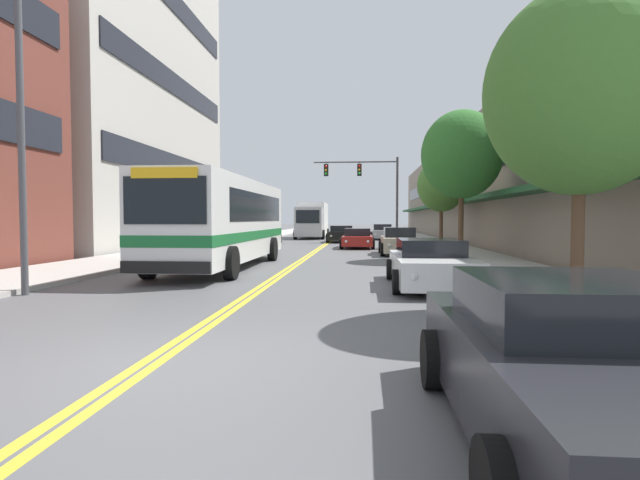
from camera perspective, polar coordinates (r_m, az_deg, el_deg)
name	(u,v)px	position (r m, az deg, el deg)	size (l,w,h in m)	color
ground_plane	(333,240)	(43.07, 1.45, 0.06)	(240.00, 240.00, 0.00)	#565659
sidewalk_left	(249,238)	(44.13, -8.12, 0.18)	(3.71, 106.00, 0.13)	#B2ADA5
sidewalk_right	(419,239)	(43.24, 11.23, 0.11)	(3.71, 106.00, 0.13)	#B2ADA5
centre_line	(333,239)	(43.07, 1.45, 0.06)	(0.34, 106.00, 0.01)	yellow
office_tower_left	(84,5)	(38.84, -25.35, 23.07)	(12.08, 20.05, 31.24)	#BCB7AD
storefront_row_right	(493,191)	(44.35, 19.15, 5.29)	(9.10, 68.00, 8.20)	gray
city_bus	(225,219)	(18.83, -10.85, 2.41)	(2.82, 11.02, 3.18)	silver
car_beige_parked_left_near	(264,235)	(35.65, -6.40, 0.53)	(2.03, 4.43, 1.32)	#BCAD89
car_dark_grey_parked_left_far	(244,239)	(29.69, -8.68, 0.14)	(2.00, 4.38, 1.32)	#38383D
car_charcoal_parked_right_foreground	(581,368)	(4.53, 27.65, -12.83)	(2.14, 4.34, 1.32)	#232328
car_white_parked_right_mid	(430,264)	(13.56, 12.47, -2.72)	(2.15, 4.91, 1.25)	white
car_champagne_parked_right_far	(399,242)	(25.42, 9.05, -0.21)	(1.99, 4.52, 1.36)	beige
car_silver_parked_right_end	(382,232)	(43.76, 7.13, 0.88)	(2.01, 4.64, 1.32)	#B7B7BC
car_black_moving_lead	(342,234)	(38.21, 2.48, 0.66)	(2.17, 4.28, 1.27)	black
car_red_moving_second	(357,239)	(30.66, 4.31, 0.15)	(2.06, 4.29, 1.21)	maroon
box_truck	(312,220)	(45.98, -0.89, 2.29)	(2.69, 7.47, 3.25)	#B7B7BC
traffic_signal_mast	(368,182)	(38.56, 5.53, 6.67)	(6.48, 0.38, 6.49)	#47474C
street_lamp_left_near	(31,85)	(13.78, -30.14, 15.11)	(2.14, 0.28, 8.31)	#47474C
street_tree_right_near	(581,92)	(10.70, 27.66, 14.80)	(3.48, 3.48, 5.92)	brown
street_tree_right_mid	(462,155)	(23.07, 15.89, 9.37)	(3.52, 3.52, 6.43)	brown
street_tree_right_far	(441,185)	(31.56, 13.71, 6.08)	(2.94, 2.94, 5.33)	brown
fire_hydrant	(464,256)	(17.05, 16.15, -1.71)	(0.34, 0.26, 0.91)	#B7B7BC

